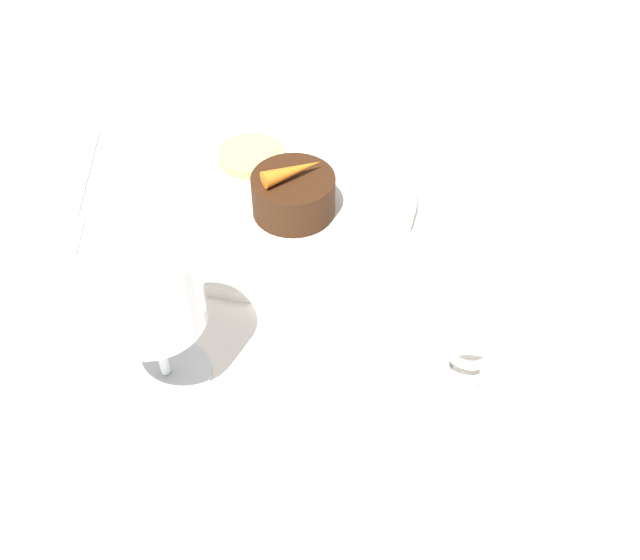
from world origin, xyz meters
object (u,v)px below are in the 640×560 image
Objects in this scene: fork at (77,201)px; dinner_plate at (271,192)px; dessert_cake at (293,195)px; coffee_cup at (547,365)px; wine_glass at (148,295)px.

dinner_plate is at bearing -168.01° from fork.
fork is at bearing 11.99° from dinner_plate.
dinner_plate is 0.05m from dessert_cake.
dinner_plate is 2.35× the size of coffee_cup.
wine_glass is 0.21m from dessert_cake.
coffee_cup is at bearing 160.29° from fork.
coffee_cup is at bearing 142.03° from dinner_plate.
dinner_plate is at bearing -98.33° from wine_glass.
dinner_plate reaches higher than fork.
dinner_plate is 2.15× the size of wine_glass.
dessert_cake is at bearing 133.23° from dinner_plate.
wine_glass is at bearing 6.06° from coffee_cup.
coffee_cup is (-0.25, 0.19, 0.03)m from dinner_plate.
fork is (0.15, -0.18, -0.09)m from wine_glass.
fork is at bearing -50.72° from wine_glass.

